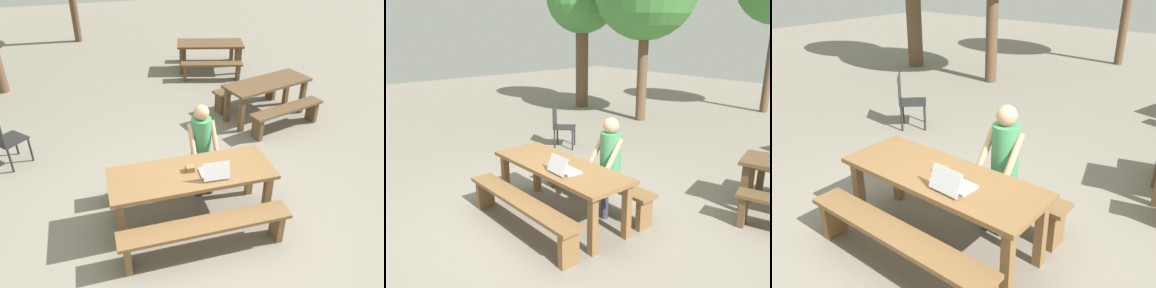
# 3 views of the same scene
# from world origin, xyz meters

# --- Properties ---
(ground_plane) EXTENTS (30.00, 30.00, 0.00)m
(ground_plane) POSITION_xyz_m (0.00, 0.00, 0.00)
(ground_plane) COLOR gray
(picnic_table_front) EXTENTS (2.09, 0.76, 0.77)m
(picnic_table_front) POSITION_xyz_m (0.00, 0.00, 0.65)
(picnic_table_front) COLOR brown
(picnic_table_front) RESTS_ON ground
(bench_near) EXTENTS (2.08, 0.30, 0.46)m
(bench_near) POSITION_xyz_m (0.00, -0.62, 0.36)
(bench_near) COLOR brown
(bench_near) RESTS_ON ground
(bench_far) EXTENTS (2.08, 0.30, 0.46)m
(bench_far) POSITION_xyz_m (0.00, 0.62, 0.36)
(bench_far) COLOR brown
(bench_far) RESTS_ON ground
(laptop) EXTENTS (0.35, 0.32, 0.23)m
(laptop) POSITION_xyz_m (0.26, -0.14, 0.82)
(laptop) COLOR silver
(laptop) RESTS_ON picnic_table_front
(small_pouch) EXTENTS (0.10, 0.10, 0.07)m
(small_pouch) POSITION_xyz_m (-0.01, 0.03, 0.80)
(small_pouch) COLOR olive
(small_pouch) RESTS_ON picnic_table_front
(person_seated) EXTENTS (0.39, 0.40, 1.36)m
(person_seated) POSITION_xyz_m (0.31, 0.59, 0.79)
(person_seated) COLOR #333847
(person_seated) RESTS_ON ground
(plastic_chair) EXTENTS (0.62, 0.62, 0.92)m
(plastic_chair) POSITION_xyz_m (-2.51, 1.99, 0.49)
(plastic_chair) COLOR #262626
(plastic_chair) RESTS_ON ground
(picnic_table_mid) EXTENTS (1.81, 1.17, 0.72)m
(picnic_table_mid) POSITION_xyz_m (1.97, 5.30, 0.60)
(picnic_table_mid) COLOR brown
(picnic_table_mid) RESTS_ON ground
(bench_mid_south) EXTENTS (1.53, 0.66, 0.43)m
(bench_mid_south) POSITION_xyz_m (1.80, 4.62, 0.32)
(bench_mid_south) COLOR brown
(bench_mid_south) RESTS_ON ground
(bench_mid_north) EXTENTS (1.53, 0.66, 0.43)m
(bench_mid_north) POSITION_xyz_m (2.15, 5.97, 0.32)
(bench_mid_north) COLOR brown
(bench_mid_north) RESTS_ON ground
(picnic_table_rear) EXTENTS (1.86, 1.10, 0.76)m
(picnic_table_rear) POSITION_xyz_m (2.22, 2.45, 0.62)
(picnic_table_rear) COLOR brown
(picnic_table_rear) RESTS_ON ground
(bench_rear_south) EXTENTS (1.59, 0.70, 0.46)m
(bench_rear_south) POSITION_xyz_m (2.38, 1.86, 0.34)
(bench_rear_south) COLOR brown
(bench_rear_south) RESTS_ON ground
(bench_rear_north) EXTENTS (1.59, 0.70, 0.46)m
(bench_rear_north) POSITION_xyz_m (2.06, 3.03, 0.34)
(bench_rear_north) COLOR brown
(bench_rear_north) RESTS_ON ground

